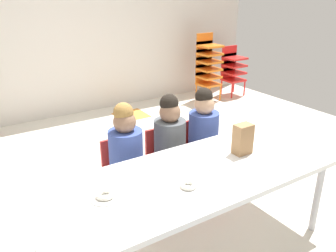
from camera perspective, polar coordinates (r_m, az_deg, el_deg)
The scene contains 13 objects.
ground_plane at distance 3.20m, azimuth -5.81°, elevation -10.77°, with size 6.60×4.72×0.02m.
back_wall at distance 4.96m, azimuth -19.33°, elevation 15.12°, with size 6.60×0.10×2.46m, color beige.
craft_table at distance 2.28m, azimuth 3.51°, elevation -8.86°, with size 1.98×0.79×0.59m.
seated_child_near_camera at distance 2.68m, azimuth -6.95°, elevation -3.79°, with size 0.32×0.31×0.92m.
seated_child_middle_seat at distance 2.85m, azimuth 0.20°, elevation -1.96°, with size 0.32×0.31×0.92m.
seated_child_far_right at distance 3.04m, azimuth 5.70°, elevation -0.53°, with size 0.32×0.32×0.92m.
kid_chair_orange_stack at distance 5.59m, azimuth 6.48°, elevation 10.02°, with size 0.32×0.30×1.04m.
kid_chair_red_stack at distance 5.96m, azimuth 10.45°, elevation 9.33°, with size 0.32×0.30×0.80m.
paper_bag_brown at distance 2.53m, azimuth 12.08°, elevation -2.09°, with size 0.13×0.09×0.22m, color #9E754C.
paper_plate_near_edge at distance 2.05m, azimuth -10.16°, elevation -11.36°, with size 0.18×0.18×0.01m, color white.
paper_plate_center_table at distance 2.38m, azimuth 7.49°, elevation -6.21°, with size 0.18×0.18×0.01m, color white.
donut_powdered_on_plate at distance 2.04m, azimuth -10.20°, elevation -10.91°, with size 0.11×0.11×0.03m, color white.
donut_powdered_loose at distance 2.12m, azimuth 3.33°, elevation -9.58°, with size 0.10×0.10×0.03m, color white.
Camera 1 is at (-1.19, -2.43, 1.70)m, focal length 37.45 mm.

